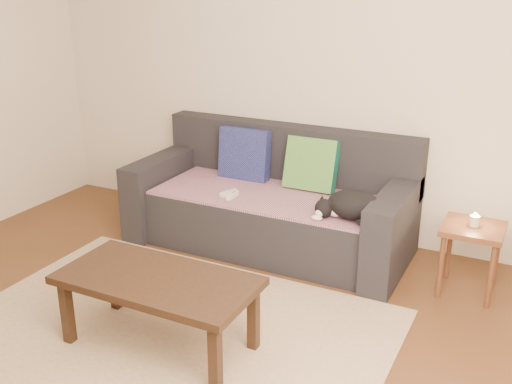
% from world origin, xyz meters
% --- Properties ---
extents(ground, '(4.50, 4.50, 0.00)m').
position_xyz_m(ground, '(0.00, 0.00, 0.00)').
color(ground, brown).
rests_on(ground, ground).
extents(back_wall, '(4.50, 0.04, 2.60)m').
position_xyz_m(back_wall, '(0.00, 2.00, 1.30)').
color(back_wall, beige).
rests_on(back_wall, ground).
extents(sofa, '(2.10, 0.94, 0.87)m').
position_xyz_m(sofa, '(0.00, 1.57, 0.31)').
color(sofa, '#232328').
rests_on(sofa, ground).
extents(throw_blanket, '(1.66, 0.74, 0.02)m').
position_xyz_m(throw_blanket, '(0.00, 1.48, 0.43)').
color(throw_blanket, '#4B2A50').
rests_on(throw_blanket, sofa).
extents(cushion_navy, '(0.41, 0.15, 0.42)m').
position_xyz_m(cushion_navy, '(-0.32, 1.74, 0.63)').
color(cushion_navy, '#120F44').
rests_on(cushion_navy, throw_blanket).
extents(cushion_green, '(0.39, 0.20, 0.41)m').
position_xyz_m(cushion_green, '(0.24, 1.74, 0.63)').
color(cushion_green, '#0E5C4C').
rests_on(cushion_green, throw_blanket).
extents(cat, '(0.47, 0.35, 0.20)m').
position_xyz_m(cat, '(0.71, 1.29, 0.53)').
color(cat, black).
rests_on(cat, throw_blanket).
extents(wii_remote_a, '(0.05, 0.15, 0.03)m').
position_xyz_m(wii_remote_a, '(-0.19, 1.29, 0.46)').
color(wii_remote_a, white).
rests_on(wii_remote_a, throw_blanket).
extents(wii_remote_b, '(0.08, 0.15, 0.03)m').
position_xyz_m(wii_remote_b, '(-0.24, 1.32, 0.46)').
color(wii_remote_b, white).
rests_on(wii_remote_b, throw_blanket).
extents(side_table, '(0.38, 0.38, 0.47)m').
position_xyz_m(side_table, '(1.47, 1.45, 0.39)').
color(side_table, brown).
rests_on(side_table, ground).
extents(candle, '(0.06, 0.06, 0.09)m').
position_xyz_m(candle, '(1.47, 1.45, 0.51)').
color(candle, beige).
rests_on(candle, side_table).
extents(rug, '(2.50, 1.80, 0.01)m').
position_xyz_m(rug, '(0.00, 0.15, 0.01)').
color(rug, tan).
rests_on(rug, ground).
extents(coffee_table, '(1.09, 0.54, 0.43)m').
position_xyz_m(coffee_table, '(0.04, 0.04, 0.38)').
color(coffee_table, '#301E12').
rests_on(coffee_table, rug).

